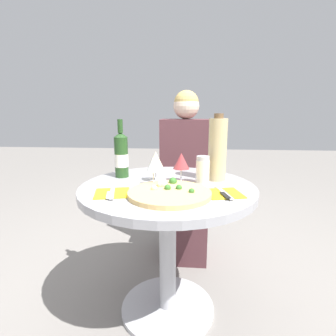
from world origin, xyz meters
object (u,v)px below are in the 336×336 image
at_px(chair_behind_diner, 185,190).
at_px(wine_bottle, 121,155).
at_px(pizza_large, 169,192).
at_px(seated_diner, 185,182).
at_px(dining_table, 168,218).
at_px(tall_carafe, 217,149).

distance_m(chair_behind_diner, wine_bottle, 0.82).
distance_m(chair_behind_diner, pizza_large, 0.98).
relative_size(seated_diner, pizza_large, 3.35).
bearing_deg(seated_diner, dining_table, 83.34).
distance_m(seated_diner, wine_bottle, 0.67).
height_order(chair_behind_diner, pizza_large, chair_behind_diner).
xyz_separation_m(seated_diner, pizza_large, (-0.06, -0.80, 0.18)).
relative_size(chair_behind_diner, seated_diner, 0.73).
distance_m(dining_table, seated_diner, 0.65).
height_order(dining_table, chair_behind_diner, chair_behind_diner).
xyz_separation_m(dining_table, pizza_large, (0.02, -0.15, 0.18)).
height_order(dining_table, wine_bottle, wine_bottle).
bearing_deg(dining_table, pizza_large, -82.56).
xyz_separation_m(dining_table, chair_behind_diner, (0.08, 0.79, -0.09)).
xyz_separation_m(chair_behind_diner, seated_diner, (-0.00, -0.14, 0.10)).
relative_size(seated_diner, wine_bottle, 3.86).
xyz_separation_m(seated_diner, tall_carafe, (0.17, -0.52, 0.33)).
height_order(chair_behind_diner, seated_diner, seated_diner).
height_order(seated_diner, pizza_large, seated_diner).
relative_size(dining_table, seated_diner, 0.71).
bearing_deg(pizza_large, wine_bottle, 133.60).
xyz_separation_m(wine_bottle, tall_carafe, (0.51, -0.02, 0.04)).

